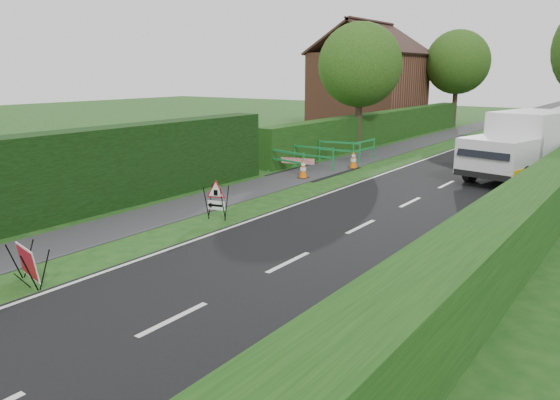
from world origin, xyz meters
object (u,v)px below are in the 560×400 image
Objects in this scene: works_van at (522,144)px; red_rect_sign at (28,263)px; triangle_sign at (215,197)px; hatchback_car at (530,138)px.

red_rect_sign is at bearing -95.17° from works_van.
triangle_sign reaches higher than red_rect_sign.
works_van is at bearing -61.27° from hatchback_car.
hatchback_car is at bearing 65.62° from triangle_sign.
triangle_sign is 0.31× the size of hatchback_car.
triangle_sign is at bearing -81.08° from hatchback_car.
works_van is at bearing 50.24° from triangle_sign.
hatchback_car is (4.11, 21.54, -0.14)m from triangle_sign.
red_rect_sign is at bearing -101.31° from triangle_sign.
red_rect_sign is 1.04× the size of triangle_sign.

